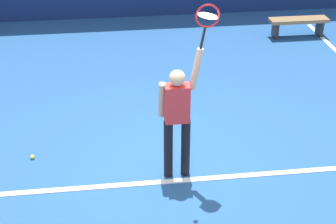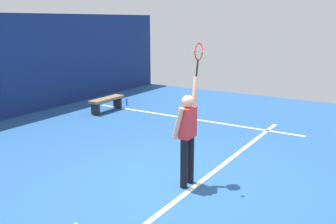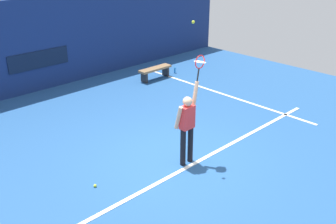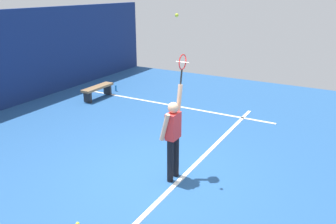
% 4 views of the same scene
% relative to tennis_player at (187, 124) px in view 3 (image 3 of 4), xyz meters
% --- Properties ---
extents(ground_plane, '(18.00, 18.00, 0.00)m').
position_rel_tennis_player_xyz_m(ground_plane, '(-0.04, 0.31, -1.01)').
color(ground_plane, '#23518C').
extents(back_wall, '(18.00, 0.20, 3.17)m').
position_rel_tennis_player_xyz_m(back_wall, '(-0.04, 7.09, 0.57)').
color(back_wall, navy).
rests_on(back_wall, ground_plane).
extents(sponsor_banner_center, '(2.20, 0.03, 0.60)m').
position_rel_tennis_player_xyz_m(sponsor_banner_center, '(-0.04, 6.97, 0.10)').
color(sponsor_banner_center, '#0C1933').
extents(court_baseline, '(10.00, 0.10, 0.01)m').
position_rel_tennis_player_xyz_m(court_baseline, '(-0.04, -0.17, -1.01)').
color(court_baseline, white).
rests_on(court_baseline, ground_plane).
extents(court_sideline, '(0.10, 7.00, 0.01)m').
position_rel_tennis_player_xyz_m(court_sideline, '(4.22, 2.31, -1.01)').
color(court_sideline, white).
rests_on(court_sideline, ground_plane).
extents(tennis_player, '(0.59, 0.31, 1.99)m').
position_rel_tennis_player_xyz_m(tennis_player, '(0.00, 0.00, 0.00)').
color(tennis_player, black).
rests_on(tennis_player, ground_plane).
extents(tennis_racket, '(0.36, 0.27, 0.62)m').
position_rel_tennis_player_xyz_m(tennis_racket, '(0.37, -0.00, 1.38)').
color(tennis_racket, black).
extents(tennis_ball, '(0.07, 0.07, 0.07)m').
position_rel_tennis_player_xyz_m(tennis_ball, '(0.13, 0.00, 2.31)').
color(tennis_ball, '#CCE033').
extents(court_bench, '(1.40, 0.36, 0.45)m').
position_rel_tennis_player_xyz_m(court_bench, '(3.64, 5.09, -0.67)').
color(court_bench, olive).
rests_on(court_bench, ground_plane).
extents(water_bottle, '(0.07, 0.07, 0.24)m').
position_rel_tennis_player_xyz_m(water_bottle, '(4.70, 5.09, -0.89)').
color(water_bottle, '#338CD8').
rests_on(water_bottle, ground_plane).
extents(spare_ball, '(0.07, 0.07, 0.07)m').
position_rel_tennis_player_xyz_m(spare_ball, '(-2.15, 0.66, -0.98)').
color(spare_ball, '#CCE033').
rests_on(spare_ball, ground_plane).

